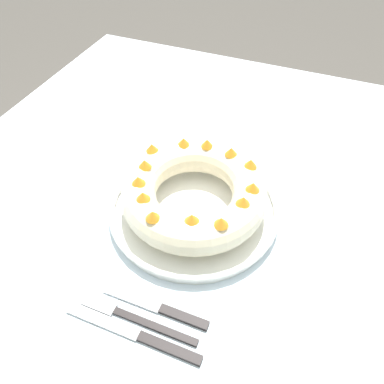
% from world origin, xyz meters
% --- Properties ---
extents(ground_plane, '(8.00, 8.00, 0.00)m').
position_xyz_m(ground_plane, '(0.00, 0.00, 0.00)').
color(ground_plane, '#4C4742').
extents(dining_table, '(1.42, 1.25, 0.75)m').
position_xyz_m(dining_table, '(0.00, 0.00, 0.67)').
color(dining_table, silver).
rests_on(dining_table, ground_plane).
extents(serving_dish, '(0.35, 0.35, 0.03)m').
position_xyz_m(serving_dish, '(0.02, 0.00, 0.76)').
color(serving_dish, white).
rests_on(serving_dish, dining_table).
extents(bundt_cake, '(0.29, 0.29, 0.09)m').
position_xyz_m(bundt_cake, '(0.02, 0.00, 0.81)').
color(bundt_cake, beige).
rests_on(bundt_cake, serving_dish).
extents(fork, '(0.02, 0.21, 0.01)m').
position_xyz_m(fork, '(-0.23, 0.01, 0.75)').
color(fork, black).
rests_on(fork, dining_table).
extents(serving_knife, '(0.02, 0.24, 0.01)m').
position_xyz_m(serving_knife, '(-0.26, -0.02, 0.75)').
color(serving_knife, black).
rests_on(serving_knife, dining_table).
extents(cake_knife, '(0.02, 0.20, 0.01)m').
position_xyz_m(cake_knife, '(-0.20, -0.03, 0.75)').
color(cake_knife, black).
rests_on(cake_knife, dining_table).
extents(napkin, '(0.19, 0.14, 0.00)m').
position_xyz_m(napkin, '(0.32, 0.04, 0.75)').
color(napkin, '#B2D1B7').
rests_on(napkin, dining_table).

